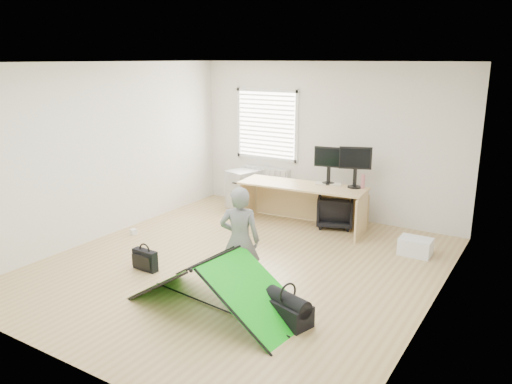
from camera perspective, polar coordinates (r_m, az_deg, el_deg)
The scene contains 18 objects.
ground at distance 6.92m, azimuth -1.77°, elevation -8.36°, with size 5.50×5.50×0.00m, color tan.
back_wall at distance 8.88m, azimuth 8.07°, elevation 5.85°, with size 5.00×0.02×2.70m, color silver.
window at distance 9.36m, azimuth 1.23°, elevation 7.70°, with size 1.20×0.06×1.20m, color silver.
radiator at distance 9.53m, azimuth 1.07°, elevation 1.10°, with size 1.00×0.12×0.60m, color silver.
desk at distance 8.38m, azimuth 5.25°, elevation -1.56°, with size 2.11×0.67×0.72m, color tan.
filing_cabinet at distance 9.48m, azimuth -1.29°, elevation 0.42°, with size 0.45×0.61×0.71m, color #A5A8AB.
monitor_left at distance 8.35m, azimuth 8.31°, elevation 2.45°, with size 0.48×0.10×0.46m, color black.
monitor_right at distance 8.17m, azimuth 11.26°, elevation 2.17°, with size 0.51×0.11×0.49m, color black.
keyboard at distance 8.37m, azimuth 8.25°, elevation 0.95°, with size 0.42×0.14×0.02m, color beige.
thermos at distance 8.18m, azimuth 12.12°, elevation 1.18°, with size 0.06×0.06×0.22m, color #AD6168.
office_chair at distance 8.47m, azimuth 9.04°, elevation -2.15°, with size 0.58×0.60×0.54m, color black.
person at distance 5.94m, azimuth -1.86°, elevation -5.56°, with size 0.48×0.32×1.32m, color slate.
kite at distance 5.69m, azimuth -4.62°, elevation -10.35°, with size 2.02×0.88×0.63m, color #12BD16, non-canonical shape.
storage_crate at distance 7.57m, azimuth 17.76°, elevation -5.96°, with size 0.45×0.31×0.25m, color white.
tote_bag at distance 9.47m, azimuth 1.98°, elevation -0.64°, with size 0.32×0.14×0.38m, color teal.
laptop_bag at distance 6.88m, azimuth -12.55°, elevation -7.59°, with size 0.37×0.11×0.28m, color black.
white_box at distance 8.28m, azimuth -13.84°, elevation -4.45°, with size 0.09×0.09×0.09m, color silver.
duffel_bag at distance 5.51m, azimuth 3.63°, elevation -13.49°, with size 0.54×0.27×0.24m, color black.
Camera 1 is at (3.53, -5.28, 2.75)m, focal length 35.00 mm.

